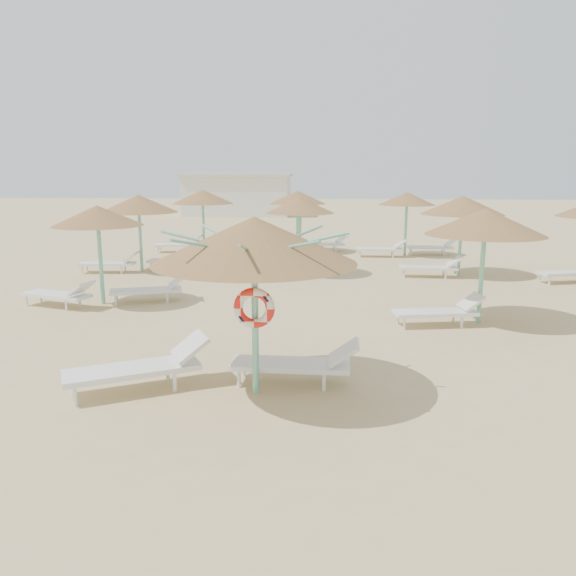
{
  "coord_description": "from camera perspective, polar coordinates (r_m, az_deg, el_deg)",
  "views": [
    {
      "loc": [
        1.04,
        -8.74,
        3.58
      ],
      "look_at": [
        0.28,
        1.94,
        1.3
      ],
      "focal_mm": 35.0,
      "sensor_mm": 36.0,
      "label": 1
    }
  ],
  "objects": [
    {
      "name": "lounger_main_a",
      "position": [
        9.61,
        -14.62,
        -7.71
      ],
      "size": [
        2.38,
        1.69,
        0.84
      ],
      "rotation": [
        0.0,
        0.0,
        0.48
      ],
      "color": "white",
      "rests_on": "ground"
    },
    {
      "name": "palapa_field",
      "position": [
        18.87,
        8.49,
        8.01
      ],
      "size": [
        19.21,
        13.88,
        2.72
      ],
      "color": "#6FC2A5",
      "rests_on": "ground"
    },
    {
      "name": "lounger_main_b",
      "position": [
        9.55,
        1.13,
        -7.61
      ],
      "size": [
        2.17,
        0.71,
        0.78
      ],
      "rotation": [
        0.0,
        0.0,
        -0.03
      ],
      "color": "white",
      "rests_on": "ground"
    },
    {
      "name": "main_palapa",
      "position": [
        8.69,
        -3.46,
        4.82
      ],
      "size": [
        3.2,
        3.2,
        2.87
      ],
      "color": "#6FC2A5",
      "rests_on": "ground"
    },
    {
      "name": "ground",
      "position": [
        9.5,
        -2.57,
        -10.13
      ],
      "size": [
        120.0,
        120.0,
        0.0
      ],
      "primitive_type": "plane",
      "color": "tan",
      "rests_on": "ground"
    },
    {
      "name": "service_hut",
      "position": [
        44.34,
        -5.16,
        9.47
      ],
      "size": [
        8.4,
        4.4,
        3.25
      ],
      "color": "silver",
      "rests_on": "ground"
    }
  ]
}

